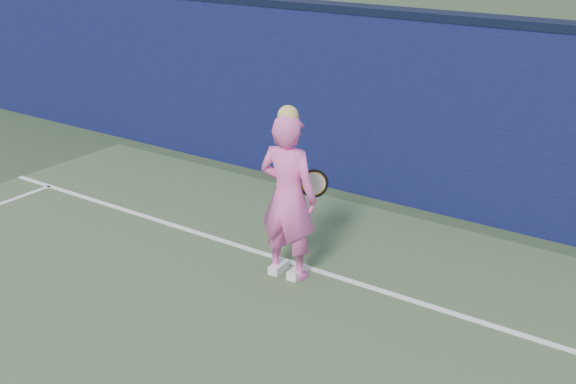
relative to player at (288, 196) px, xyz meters
The scene contains 4 objects.
backstop_wall 2.78m from the player, 81.79° to the left, with size 24.00×0.40×2.50m, color #0D0E3C.
wall_cap 3.20m from the player, 81.79° to the left, with size 24.00×0.42×0.10m, color black.
player is the anchor object (origin of this frame).
racket 0.48m from the player, 92.42° to the left, with size 0.60×0.27×0.34m.
Camera 1 is at (3.67, -2.11, 3.80)m, focal length 45.00 mm.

